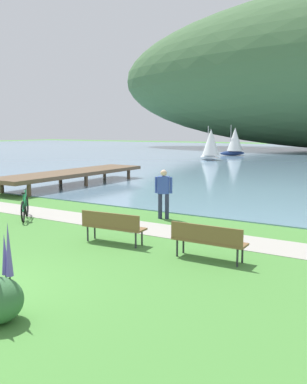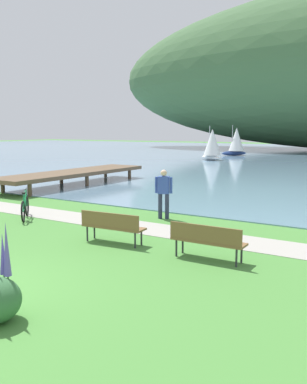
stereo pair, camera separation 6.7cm
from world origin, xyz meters
name	(u,v)px [view 1 (the left image)]	position (x,y,z in m)	size (l,w,h in m)	color
shoreline_path	(144,228)	(0.00, 6.38, 0.01)	(60.00, 1.50, 0.01)	#A39E93
park_bench_near_camera	(113,225)	(0.30, 4.37, 0.52)	(1.83, 0.63, 0.88)	brown
park_bench_further_along	(208,239)	(3.09, 4.39, 0.52)	(1.81, 0.51, 0.88)	brown
bicycle_leaning_near_bench	(25,208)	(-4.23, 5.30, 0.40)	(1.23, 1.35, 1.01)	black
person_at_shoreline	(164,191)	(-0.20, 7.91, 0.98)	(0.58, 0.34, 1.71)	#282D47
sailboat_mid_bay	(211,144)	(-10.59, 34.85, 1.67)	(2.95, 2.45, 3.45)	white
sailboat_toward_hillside	(235,141)	(-11.56, 43.99, 1.76)	(2.95, 2.87, 3.65)	navy
pier_dock	(73,173)	(-9.00, 12.87, 0.69)	(2.40, 10.00, 0.80)	brown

